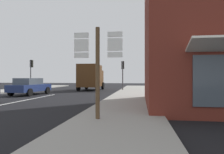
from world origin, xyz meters
The scene contains 8 objects.
ground_plane centered at (0.00, 10.00, 0.00)m, with size 80.00×80.00×0.00m, color black.
sidewalk_right centered at (6.90, 8.00, 0.07)m, with size 3.19×44.00×0.14m, color gray.
lane_centre_stripe centered at (0.00, 6.00, 0.01)m, with size 0.16×12.00×0.01m, color silver.
sedan_far centered at (-2.02, 11.43, 0.76)m, with size 2.22×4.32×1.47m.
delivery_truck centered at (1.69, 18.71, 1.65)m, with size 2.50×5.01×3.05m.
route_sign_post centered at (6.21, 1.50, 1.91)m, with size 1.66×0.14×3.20m.
traffic_light_far_left centered at (-5.61, 17.91, 2.72)m, with size 0.30×0.49×3.68m.
traffic_light_far_right centered at (5.61, 18.03, 2.52)m, with size 0.30×0.49×3.41m.
Camera 1 is at (7.64, -5.15, 1.51)m, focal length 32.43 mm.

